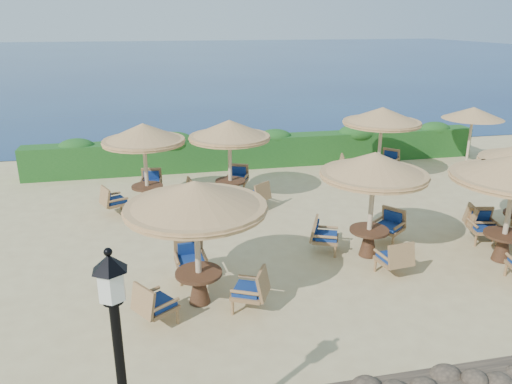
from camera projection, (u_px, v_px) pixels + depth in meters
name	position (u px, v px, depth m)	size (l,w,h in m)	color
ground	(322.00, 238.00, 13.38)	(120.00, 120.00, 0.00)	#CCB881
sea	(174.00, 57.00, 78.03)	(160.00, 160.00, 0.00)	#0B204B
hedge	(262.00, 151.00, 19.83)	(18.00, 0.90, 1.20)	#174817
extra_parasol	(473.00, 113.00, 19.02)	(2.30, 2.30, 2.41)	beige
cafe_set_0	(196.00, 217.00, 9.74)	(2.83, 2.84, 2.65)	beige
cafe_set_1	(373.00, 185.00, 11.82)	(2.75, 2.72, 2.65)	beige
cafe_set_3	(144.00, 150.00, 15.02)	(2.76, 2.68, 2.65)	beige
cafe_set_4	(230.00, 145.00, 15.51)	(2.71, 2.75, 2.65)	beige
cafe_set_5	(381.00, 128.00, 17.69)	(2.83, 2.83, 2.65)	beige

